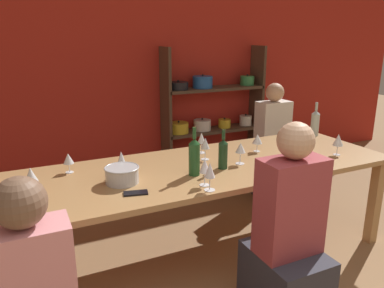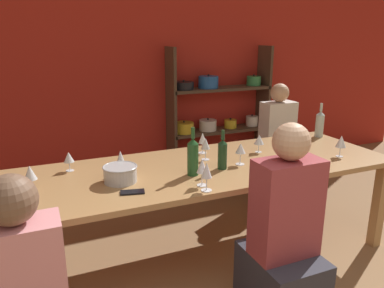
{
  "view_description": "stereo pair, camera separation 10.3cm",
  "coord_description": "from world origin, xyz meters",
  "px_view_note": "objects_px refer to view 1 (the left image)",
  "views": [
    {
      "loc": [
        -1.1,
        -0.49,
        1.72
      ],
      "look_at": [
        0.08,
        1.99,
        0.93
      ],
      "focal_mm": 35.0,
      "sensor_mm": 36.0,
      "label": 1
    },
    {
      "loc": [
        -1.01,
        -0.53,
        1.72
      ],
      "look_at": [
        0.08,
        1.99,
        0.93
      ],
      "focal_mm": 35.0,
      "sensor_mm": 36.0,
      "label": 2
    }
  ],
  "objects_px": {
    "dining_table": "(198,175)",
    "wine_glass_empty_a": "(338,140)",
    "wine_bottle_amber": "(315,122)",
    "wine_glass_white_f": "(210,171)",
    "wine_glass_white_c": "(201,139)",
    "person_far_a": "(271,154)",
    "person_near_b": "(287,253)",
    "mixing_bowl": "(122,174)",
    "cell_phone": "(136,193)",
    "wine_glass_empty_b": "(121,159)",
    "shelf_unit": "(210,127)",
    "wine_glass_white_e": "(241,148)",
    "wine_glass_red_a": "(68,159)",
    "wine_glass_white_d": "(205,167)",
    "wine_glass_red_d": "(205,144)",
    "wine_glass_white_a": "(22,198)",
    "wine_glass_red_b": "(31,176)",
    "wine_bottle_dark": "(223,153)",
    "wine_glass_red_c": "(257,139)",
    "wine_bottle_green": "(194,156)"
  },
  "relations": [
    {
      "from": "wine_glass_white_d",
      "to": "wine_glass_red_d",
      "type": "distance_m",
      "value": 0.53
    },
    {
      "from": "wine_glass_white_e",
      "to": "person_near_b",
      "type": "bearing_deg",
      "value": -100.59
    },
    {
      "from": "wine_glass_white_e",
      "to": "wine_glass_red_b",
      "type": "xyz_separation_m",
      "value": [
        -1.47,
        0.08,
        -0.01
      ]
    },
    {
      "from": "wine_glass_red_c",
      "to": "wine_bottle_amber",
      "type": "bearing_deg",
      "value": 13.83
    },
    {
      "from": "wine_bottle_amber",
      "to": "wine_glass_white_f",
      "type": "xyz_separation_m",
      "value": [
        -1.57,
        -0.76,
        -0.0
      ]
    },
    {
      "from": "person_far_a",
      "to": "shelf_unit",
      "type": "bearing_deg",
      "value": -74.73
    },
    {
      "from": "wine_glass_red_a",
      "to": "wine_glass_white_e",
      "type": "bearing_deg",
      "value": -16.84
    },
    {
      "from": "mixing_bowl",
      "to": "cell_phone",
      "type": "height_order",
      "value": "mixing_bowl"
    },
    {
      "from": "wine_glass_white_a",
      "to": "person_far_a",
      "type": "relative_size",
      "value": 0.11
    },
    {
      "from": "wine_bottle_green",
      "to": "person_far_a",
      "type": "relative_size",
      "value": 0.28
    },
    {
      "from": "wine_glass_empty_b",
      "to": "cell_phone",
      "type": "xyz_separation_m",
      "value": [
        -0.02,
        -0.37,
        -0.11
      ]
    },
    {
      "from": "wine_glass_white_a",
      "to": "wine_glass_red_d",
      "type": "relative_size",
      "value": 0.78
    },
    {
      "from": "dining_table",
      "to": "wine_glass_red_a",
      "type": "distance_m",
      "value": 0.95
    },
    {
      "from": "wine_glass_white_c",
      "to": "wine_glass_white_e",
      "type": "bearing_deg",
      "value": -69.09
    },
    {
      "from": "cell_phone",
      "to": "wine_glass_white_d",
      "type": "bearing_deg",
      "value": -8.04
    },
    {
      "from": "shelf_unit",
      "to": "wine_glass_white_f",
      "type": "bearing_deg",
      "value": -118.26
    },
    {
      "from": "wine_glass_white_e",
      "to": "wine_glass_white_f",
      "type": "relative_size",
      "value": 0.9
    },
    {
      "from": "dining_table",
      "to": "wine_glass_empty_a",
      "type": "relative_size",
      "value": 17.42
    },
    {
      "from": "wine_glass_red_c",
      "to": "person_far_a",
      "type": "bearing_deg",
      "value": 44.72
    },
    {
      "from": "shelf_unit",
      "to": "wine_glass_red_b",
      "type": "bearing_deg",
      "value": -141.5
    },
    {
      "from": "wine_glass_red_c",
      "to": "person_near_b",
      "type": "relative_size",
      "value": 0.12
    },
    {
      "from": "wine_bottle_amber",
      "to": "wine_glass_white_a",
      "type": "bearing_deg",
      "value": -166.65
    },
    {
      "from": "wine_glass_red_b",
      "to": "wine_glass_white_f",
      "type": "bearing_deg",
      "value": -23.21
    },
    {
      "from": "shelf_unit",
      "to": "wine_glass_empty_b",
      "type": "xyz_separation_m",
      "value": [
        -1.59,
        -1.65,
        0.29
      ]
    },
    {
      "from": "wine_glass_white_c",
      "to": "person_near_b",
      "type": "distance_m",
      "value": 1.21
    },
    {
      "from": "person_near_b",
      "to": "wine_glass_red_d",
      "type": "bearing_deg",
      "value": 93.09
    },
    {
      "from": "wine_bottle_amber",
      "to": "wine_glass_white_d",
      "type": "distance_m",
      "value": 1.71
    },
    {
      "from": "wine_glass_white_d",
      "to": "wine_glass_red_b",
      "type": "bearing_deg",
      "value": 161.19
    },
    {
      "from": "wine_bottle_green",
      "to": "wine_glass_white_e",
      "type": "bearing_deg",
      "value": 8.25
    },
    {
      "from": "wine_glass_white_a",
      "to": "wine_glass_red_d",
      "type": "bearing_deg",
      "value": 17.63
    },
    {
      "from": "wine_glass_red_d",
      "to": "person_far_a",
      "type": "xyz_separation_m",
      "value": [
        1.17,
        0.67,
        -0.44
      ]
    },
    {
      "from": "wine_glass_white_d",
      "to": "person_far_a",
      "type": "height_order",
      "value": "person_far_a"
    },
    {
      "from": "wine_glass_red_b",
      "to": "cell_phone",
      "type": "xyz_separation_m",
      "value": [
        0.58,
        -0.29,
        -0.11
      ]
    },
    {
      "from": "wine_glass_red_c",
      "to": "cell_phone",
      "type": "relative_size",
      "value": 0.94
    },
    {
      "from": "wine_bottle_amber",
      "to": "wine_glass_empty_a",
      "type": "xyz_separation_m",
      "value": [
        -0.28,
        -0.56,
        -0.0
      ]
    },
    {
      "from": "wine_glass_white_f",
      "to": "person_far_a",
      "type": "relative_size",
      "value": 0.15
    },
    {
      "from": "wine_glass_red_b",
      "to": "wine_glass_red_d",
      "type": "xyz_separation_m",
      "value": [
        1.27,
        0.12,
        0.01
      ]
    },
    {
      "from": "mixing_bowl",
      "to": "wine_glass_red_d",
      "type": "distance_m",
      "value": 0.75
    },
    {
      "from": "wine_glass_white_f",
      "to": "wine_glass_empty_b",
      "type": "bearing_deg",
      "value": 129.03
    },
    {
      "from": "wine_glass_empty_a",
      "to": "person_near_b",
      "type": "height_order",
      "value": "person_near_b"
    },
    {
      "from": "wine_glass_white_c",
      "to": "person_far_a",
      "type": "xyz_separation_m",
      "value": [
        1.12,
        0.5,
        -0.44
      ]
    },
    {
      "from": "wine_glass_white_c",
      "to": "wine_glass_red_b",
      "type": "xyz_separation_m",
      "value": [
        -1.33,
        -0.29,
        -0.01
      ]
    },
    {
      "from": "wine_glass_white_a",
      "to": "wine_glass_white_d",
      "type": "distance_m",
      "value": 1.09
    },
    {
      "from": "wine_bottle_dark",
      "to": "person_far_a",
      "type": "bearing_deg",
      "value": 38.37
    },
    {
      "from": "dining_table",
      "to": "wine_glass_white_d",
      "type": "relative_size",
      "value": 16.83
    },
    {
      "from": "wine_bottle_amber",
      "to": "cell_phone",
      "type": "distance_m",
      "value": 2.11
    },
    {
      "from": "wine_glass_white_d",
      "to": "wine_glass_empty_b",
      "type": "distance_m",
      "value": 0.62
    },
    {
      "from": "wine_bottle_dark",
      "to": "wine_glass_white_d",
      "type": "relative_size",
      "value": 1.6
    },
    {
      "from": "shelf_unit",
      "to": "wine_glass_white_e",
      "type": "height_order",
      "value": "shelf_unit"
    },
    {
      "from": "dining_table",
      "to": "wine_bottle_amber",
      "type": "xyz_separation_m",
      "value": [
        1.44,
        0.33,
        0.2
      ]
    }
  ]
}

